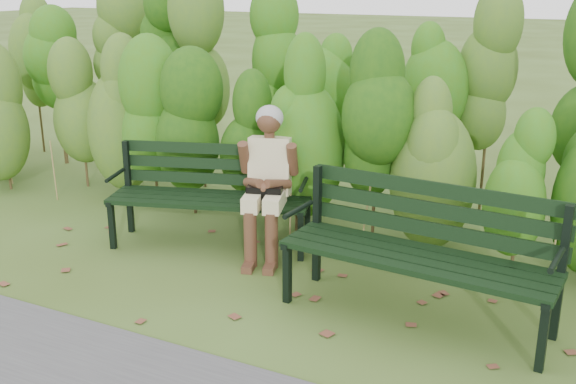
% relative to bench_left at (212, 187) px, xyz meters
% --- Properties ---
extents(ground, '(80.00, 80.00, 0.00)m').
position_rel_bench_left_xyz_m(ground, '(0.99, -0.78, -0.53)').
color(ground, '#3C501A').
extents(hedge_band, '(11.04, 1.67, 2.42)m').
position_rel_bench_left_xyz_m(hedge_band, '(0.99, 1.08, 0.72)').
color(hedge_band, '#47381E').
rests_on(hedge_band, ground).
extents(leaf_litter, '(5.48, 2.24, 0.01)m').
position_rel_bench_left_xyz_m(leaf_litter, '(0.64, -0.76, -0.53)').
color(leaf_litter, brown).
rests_on(leaf_litter, ground).
extents(bench_left, '(1.91, 1.10, 0.91)m').
position_rel_bench_left_xyz_m(bench_left, '(0.00, 0.00, 0.00)').
color(bench_left, black).
rests_on(bench_left, ground).
extents(bench_right, '(1.98, 0.78, 0.97)m').
position_rel_bench_left_xyz_m(bench_right, '(2.12, -0.54, 0.04)').
color(bench_right, black).
rests_on(bench_right, ground).
extents(seated_woman, '(0.57, 0.82, 1.32)m').
position_rel_bench_left_xyz_m(seated_woman, '(0.58, -0.01, 0.21)').
color(seated_woman, beige).
rests_on(seated_woman, ground).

